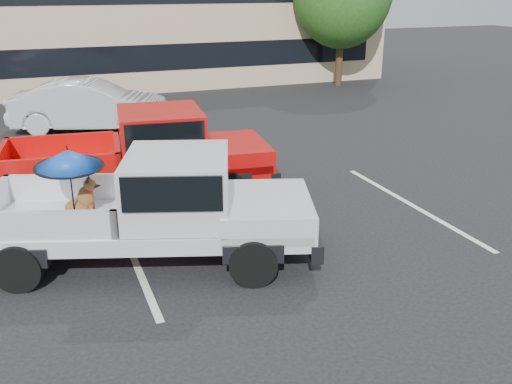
% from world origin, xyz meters
% --- Properties ---
extents(ground, '(90.00, 90.00, 0.00)m').
position_xyz_m(ground, '(0.00, 0.00, 0.00)').
color(ground, black).
rests_on(ground, ground).
extents(stripe_left, '(0.12, 5.00, 0.01)m').
position_xyz_m(stripe_left, '(-3.00, 2.00, 0.00)').
color(stripe_left, silver).
rests_on(stripe_left, ground).
extents(stripe_right, '(0.12, 5.00, 0.01)m').
position_xyz_m(stripe_right, '(3.00, 2.00, 0.00)').
color(stripe_right, silver).
rests_on(stripe_right, ground).
extents(motel_building, '(20.40, 8.40, 6.30)m').
position_xyz_m(motel_building, '(2.00, 20.99, 3.21)').
color(motel_building, tan).
rests_on(motel_building, ground).
extents(silver_pickup, '(6.02, 3.69, 2.06)m').
position_xyz_m(silver_pickup, '(-2.45, 1.38, 1.05)').
color(silver_pickup, black).
rests_on(silver_pickup, ground).
extents(red_pickup, '(6.13, 2.75, 1.95)m').
position_xyz_m(red_pickup, '(-2.00, 4.45, 1.07)').
color(red_pickup, black).
rests_on(red_pickup, ground).
extents(silver_sedan, '(5.18, 3.15, 1.61)m').
position_xyz_m(silver_sedan, '(-2.61, 11.31, 0.81)').
color(silver_sedan, silver).
rests_on(silver_sedan, ground).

